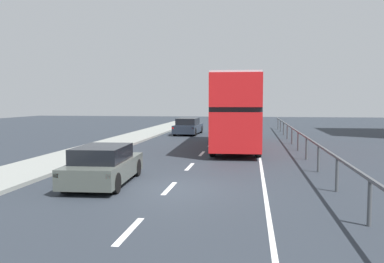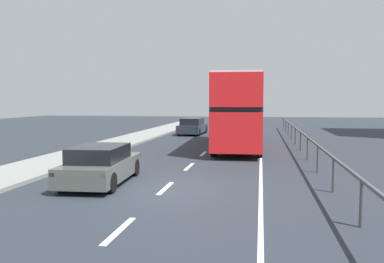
% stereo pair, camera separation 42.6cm
% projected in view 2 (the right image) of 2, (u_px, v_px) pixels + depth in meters
% --- Properties ---
extents(ground_plane, '(75.81, 120.00, 0.10)m').
position_uv_depth(ground_plane, '(166.00, 190.00, 13.08)').
color(ground_plane, '#282F37').
extents(lane_paint_markings, '(3.18, 46.00, 0.01)m').
position_uv_depth(lane_paint_markings, '(239.00, 154.00, 21.47)').
color(lane_paint_markings, silver).
rests_on(lane_paint_markings, ground).
extents(bridge_side_railing, '(0.10, 42.00, 1.10)m').
position_uv_depth(bridge_side_railing, '(304.00, 138.00, 20.97)').
color(bridge_side_railing, '#474B4F').
rests_on(bridge_side_railing, ground).
extents(double_decker_bus_red, '(2.86, 11.18, 4.25)m').
position_uv_depth(double_decker_bus_red, '(239.00, 110.00, 24.10)').
color(double_decker_bus_red, red).
rests_on(double_decker_bus_red, ground).
extents(hatchback_car_near, '(1.99, 4.38, 1.31)m').
position_uv_depth(hatchback_car_near, '(101.00, 165.00, 13.77)').
color(hatchback_car_near, '#4D534D').
rests_on(hatchback_car_near, ground).
extents(sedan_car_ahead, '(2.00, 4.63, 1.39)m').
position_uv_depth(sedan_car_ahead, '(193.00, 126.00, 34.02)').
color(sedan_car_ahead, '#212A37').
rests_on(sedan_car_ahead, ground).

